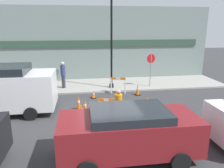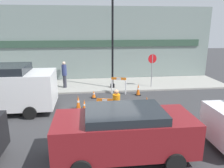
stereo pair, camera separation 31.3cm
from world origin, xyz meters
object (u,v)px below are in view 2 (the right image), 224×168
person_pedestrian (64,74)px  parked_car_1 (124,131)px  streetlamp_post (113,26)px  stop_sign (152,65)px  person_worker (116,107)px

person_pedestrian → parked_car_1: person_pedestrian is taller
streetlamp_post → person_pedestrian: (-3.15, 0.35, -3.05)m
stop_sign → parked_car_1: stop_sign is taller
person_worker → parked_car_1: 2.12m
streetlamp_post → person_worker: 6.58m
parked_car_1 → streetlamp_post: bearing=85.9°
person_pedestrian → person_worker: bearing=91.5°
person_pedestrian → streetlamp_post: bearing=151.7°
streetlamp_post → parked_car_1: size_ratio=1.46×
person_worker → parked_car_1: bearing=-176.7°
stop_sign → person_worker: size_ratio=1.33×
person_worker → parked_car_1: size_ratio=0.38×
person_worker → parked_car_1: parked_car_1 is taller
stop_sign → parked_car_1: bearing=57.0°
streetlamp_post → person_pedestrian: streetlamp_post is taller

